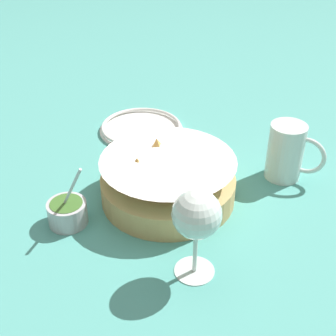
# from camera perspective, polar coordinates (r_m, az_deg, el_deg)

# --- Properties ---
(ground_plane) EXTENTS (4.00, 4.00, 0.00)m
(ground_plane) POSITION_cam_1_polar(r_m,az_deg,el_deg) (0.92, 0.41, -2.78)
(ground_plane) COLOR teal
(food_basket) EXTENTS (0.25, 0.25, 0.10)m
(food_basket) POSITION_cam_1_polar(r_m,az_deg,el_deg) (0.88, -0.03, -1.55)
(food_basket) COLOR tan
(food_basket) RESTS_ON ground_plane
(sauce_cup) EXTENTS (0.08, 0.07, 0.13)m
(sauce_cup) POSITION_cam_1_polar(r_m,az_deg,el_deg) (0.85, -12.16, -5.24)
(sauce_cup) COLOR #B7B7BC
(sauce_cup) RESTS_ON ground_plane
(wine_glass) EXTENTS (0.07, 0.07, 0.15)m
(wine_glass) POSITION_cam_1_polar(r_m,az_deg,el_deg) (0.69, 3.52, -5.99)
(wine_glass) COLOR silver
(wine_glass) RESTS_ON ground_plane
(beer_mug) EXTENTS (0.12, 0.07, 0.12)m
(beer_mug) POSITION_cam_1_polar(r_m,az_deg,el_deg) (0.96, 14.22, 1.71)
(beer_mug) COLOR silver
(beer_mug) RESTS_ON ground_plane
(side_plate) EXTENTS (0.20, 0.20, 0.01)m
(side_plate) POSITION_cam_1_polar(r_m,az_deg,el_deg) (1.13, -3.28, 4.93)
(side_plate) COLOR white
(side_plate) RESTS_ON ground_plane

